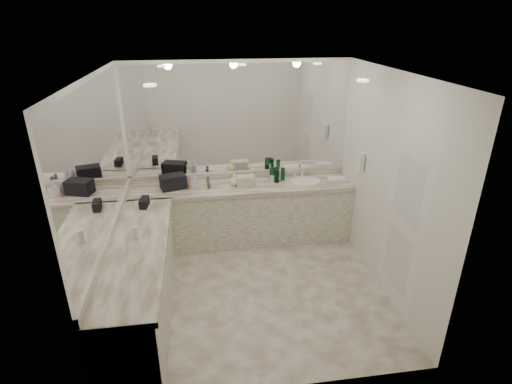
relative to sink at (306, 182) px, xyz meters
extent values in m
plane|color=beige|center=(-0.95, -1.20, -0.90)|extent=(3.20, 3.20, 0.00)
plane|color=white|center=(-0.95, -1.20, 1.71)|extent=(3.20, 3.20, 0.00)
cube|color=silver|center=(-0.95, 0.30, 0.41)|extent=(3.20, 0.02, 2.60)
cube|color=silver|center=(-2.55, -1.20, 0.41)|extent=(0.02, 3.00, 2.60)
cube|color=silver|center=(0.65, -1.20, 0.41)|extent=(0.02, 3.00, 2.60)
cube|color=silver|center=(-0.95, 0.00, -0.48)|extent=(3.20, 0.60, 0.84)
cube|color=beige|center=(-0.95, -0.01, -0.03)|extent=(3.20, 0.64, 0.06)
cube|color=silver|center=(-2.25, -1.50, -0.48)|extent=(0.60, 2.40, 0.84)
cube|color=beige|center=(-2.24, -1.50, -0.03)|extent=(0.64, 2.42, 0.06)
cube|color=beige|center=(-0.95, 0.28, 0.05)|extent=(3.20, 0.04, 0.10)
cube|color=beige|center=(-2.53, -1.20, 0.05)|extent=(0.04, 3.00, 0.10)
cube|color=white|center=(-0.95, 0.29, 0.88)|extent=(3.12, 0.01, 1.55)
cube|color=white|center=(-2.54, -1.20, 0.88)|extent=(0.01, 2.92, 1.55)
cylinder|color=white|center=(0.00, 0.00, 0.00)|extent=(0.44, 0.44, 0.03)
cube|color=silver|center=(0.00, 0.21, 0.07)|extent=(0.24, 0.16, 0.14)
cube|color=white|center=(0.61, -0.50, 0.46)|extent=(0.06, 0.10, 0.24)
cube|color=white|center=(0.64, -1.70, 0.16)|extent=(0.02, 0.82, 2.10)
cube|color=black|center=(-1.91, 0.02, 0.10)|extent=(0.39, 0.31, 0.20)
cube|color=black|center=(-2.25, -0.53, 0.06)|extent=(0.12, 0.22, 0.11)
cube|color=beige|center=(-0.90, -0.05, 0.08)|extent=(0.25, 0.16, 0.14)
cube|color=white|center=(0.46, -0.04, 0.03)|extent=(0.28, 0.20, 0.04)
cylinder|color=white|center=(-2.25, -1.34, 0.09)|extent=(0.07, 0.07, 0.16)
imported|color=beige|center=(-1.70, 0.09, 0.12)|extent=(0.09, 0.09, 0.23)
imported|color=#BAB4D4|center=(-1.62, 0.01, 0.11)|extent=(0.10, 0.11, 0.20)
imported|color=#FFFC9A|center=(-1.05, 0.01, 0.09)|extent=(0.15, 0.15, 0.17)
cylinder|color=#185733|center=(-0.42, 0.09, 0.11)|extent=(0.06, 0.06, 0.21)
cylinder|color=#185733|center=(-0.43, 0.03, 0.10)|extent=(0.07, 0.07, 0.20)
cylinder|color=#185733|center=(-0.32, 0.11, 0.10)|extent=(0.06, 0.06, 0.18)
cylinder|color=#185733|center=(-0.49, 0.07, 0.11)|extent=(0.07, 0.07, 0.21)
cylinder|color=white|center=(-0.79, 0.12, 0.06)|extent=(0.04, 0.04, 0.12)
cylinder|color=#E57F66|center=(-1.67, -0.05, 0.07)|extent=(0.04, 0.04, 0.12)
cylinder|color=#3F3F4C|center=(-1.42, 0.12, 0.06)|extent=(0.05, 0.05, 0.11)
cylinder|color=#3F3F4C|center=(-1.42, -0.05, 0.05)|extent=(0.05, 0.05, 0.08)
cylinder|color=silver|center=(-0.44, 0.10, 0.07)|extent=(0.04, 0.04, 0.13)
cylinder|color=silver|center=(-0.50, 0.04, 0.06)|extent=(0.07, 0.07, 0.11)
camera|label=1|loc=(-1.51, -5.27, 2.22)|focal=28.00mm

